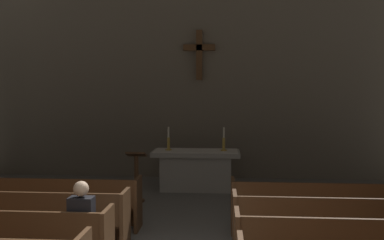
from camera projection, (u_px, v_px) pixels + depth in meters
The scene contains 10 objects.
pew_left_row_3 at pixel (6, 218), 6.40m from camera, with size 3.89×0.50×0.95m.
pew_left_row_4 at pixel (34, 202), 7.36m from camera, with size 3.89×0.50×0.95m.
pew_right_row_3 at pixel (364, 227), 5.99m from camera, with size 3.89×0.50×0.95m.
pew_right_row_4 at pixel (344, 208), 6.95m from camera, with size 3.89×0.50×0.95m.
altar at pixel (196, 169), 10.23m from camera, with size 2.20×0.90×1.01m.
candlestick_left at pixel (169, 143), 10.24m from camera, with size 0.16×0.16×0.59m.
candlestick_right at pixel (224, 143), 10.14m from camera, with size 0.16×0.16×0.59m.
apse_with_cross at pixel (200, 67), 11.68m from camera, with size 12.52×0.42×6.43m.
lectern at pixel (136, 177), 9.13m from camera, with size 0.44×0.36×1.15m.
lone_worshipper at pixel (84, 226), 5.34m from camera, with size 0.32×0.43×1.32m.
Camera 1 is at (0.64, -4.15, 2.46)m, focal length 37.74 mm.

